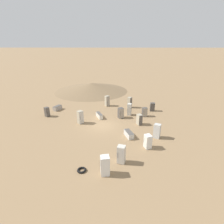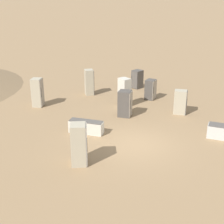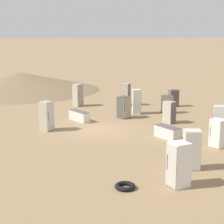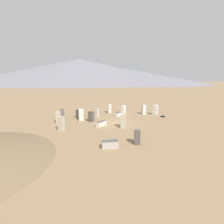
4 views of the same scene
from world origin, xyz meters
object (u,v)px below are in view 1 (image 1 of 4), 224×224
Objects in this scene: discarded_fridge_10 at (47,112)px; discarded_fridge_0 at (121,113)px; discarded_fridge_6 at (148,142)px; discarded_fridge_12 at (157,131)px; discarded_fridge_4 at (145,112)px; discarded_fridge_11 at (139,120)px; discarded_fridge_3 at (129,134)px; discarded_fridge_9 at (121,154)px; discarded_fridge_7 at (105,166)px; scrap_tire at (82,170)px; discarded_fridge_13 at (107,101)px; discarded_fridge_5 at (130,102)px; discarded_fridge_15 at (57,108)px; discarded_fridge_14 at (152,107)px; discarded_fridge_2 at (80,117)px; discarded_fridge_1 at (129,109)px; discarded_fridge_8 at (99,115)px.

discarded_fridge_0 is at bearing 123.80° from discarded_fridge_10.
discarded_fridge_12 is at bearing -53.73° from discarded_fridge_6.
discarded_fridge_4 is 3.31m from discarded_fridge_11.
discarded_fridge_3 is 1.20× the size of discarded_fridge_11.
discarded_fridge_9 reaches higher than discarded_fridge_10.
discarded_fridge_7 is 2.19× the size of scrap_tire.
discarded_fridge_3 is 8.00m from scrap_tire.
discarded_fridge_4 is at bearing 47.21° from discarded_fridge_3.
discarded_fridge_12 is 13.50m from discarded_fridge_13.
discarded_fridge_5 is 1.26× the size of discarded_fridge_10.
discarded_fridge_13 is at bearing -9.13° from discarded_fridge_7.
discarded_fridge_5 is at bearing -149.54° from discarded_fridge_15.
discarded_fridge_2 is at bearing 119.67° from discarded_fridge_14.
discarded_fridge_15 is (-9.45, 15.97, -0.57)m from discarded_fridge_7.
discarded_fridge_5 is 1.03× the size of discarded_fridge_9.
discarded_fridge_10 is 1.79× the size of scrap_tire.
discarded_fridge_9 reaches higher than scrap_tire.
discarded_fridge_1 is 1.01× the size of discarded_fridge_5.
discarded_fridge_6 is at bearing 39.74° from discarded_fridge_5.
discarded_fridge_5 reaches higher than discarded_fridge_8.
discarded_fridge_9 is 2.19× the size of scrap_tire.
discarded_fridge_1 reaches higher than discarded_fridge_2.
discarded_fridge_3 is at bearing -32.00° from discarded_fridge_7.
discarded_fridge_7 is at bearing 166.09° from discarded_fridge_12.
discarded_fridge_10 is (-13.15, -0.96, -0.20)m from discarded_fridge_1.
discarded_fridge_8 is at bearing 175.93° from discarded_fridge_2.
discarded_fridge_12 reaches higher than discarded_fridge_10.
discarded_fridge_14 is at bearing 160.49° from discarded_fridge_2.
discarded_fridge_6 reaches higher than scrap_tire.
discarded_fridge_5 is (0.28, 3.62, -0.01)m from discarded_fridge_1.
discarded_fridge_11 reaches higher than discarded_fridge_3.
discarded_fridge_3 is 1.28× the size of discarded_fridge_4.
discarded_fridge_0 reaches higher than discarded_fridge_4.
discarded_fridge_9 is at bearing -52.63° from discarded_fridge_7.
discarded_fridge_6 is at bearing -121.81° from discarded_fridge_9.
discarded_fridge_2 reaches higher than scrap_tire.
scrap_tire is at bearing 36.26° from discarded_fridge_9.
discarded_fridge_7 is 17.48m from discarded_fridge_14.
discarded_fridge_11 reaches higher than scrap_tire.
discarded_fridge_15 is at bearing 114.97° from scrap_tire.
discarded_fridge_7 is at bearing 72.77° from discarded_fridge_10.
discarded_fridge_3 is at bearing 70.94° from discarded_fridge_13.
discarded_fridge_6 is 6.05m from discarded_fridge_11.
discarded_fridge_10 is 1.05× the size of discarded_fridge_14.
discarded_fridge_3 is 0.99× the size of discarded_fridge_7.
discarded_fridge_9 is (-1.57, -12.30, -0.03)m from discarded_fridge_1.
discarded_fridge_5 reaches higher than discarded_fridge_3.
discarded_fridge_10 is at bearing 96.17° from discarded_fridge_12.
discarded_fridge_13 is (-5.27, 13.98, 0.16)m from discarded_fridge_6.
discarded_fridge_0 reaches higher than discarded_fridge_8.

